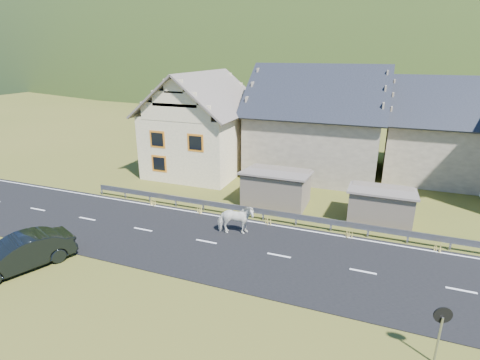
% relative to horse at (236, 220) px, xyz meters
% --- Properties ---
extents(ground, '(160.00, 160.00, 0.00)m').
position_rel_horse_xyz_m(ground, '(2.88, -1.42, -0.89)').
color(ground, '#424C16').
rests_on(ground, ground).
extents(road, '(60.00, 7.00, 0.04)m').
position_rel_horse_xyz_m(road, '(2.88, -1.42, -0.87)').
color(road, black).
rests_on(road, ground).
extents(lane_markings, '(60.00, 6.60, 0.01)m').
position_rel_horse_xyz_m(lane_markings, '(2.88, -1.42, -0.85)').
color(lane_markings, silver).
rests_on(lane_markings, road).
extents(guardrail, '(28.10, 0.09, 0.75)m').
position_rel_horse_xyz_m(guardrail, '(2.88, 2.26, -0.33)').
color(guardrail, '#93969B').
rests_on(guardrail, ground).
extents(shed_left, '(4.30, 3.30, 2.40)m').
position_rel_horse_xyz_m(shed_left, '(0.88, 5.08, 0.21)').
color(shed_left, '#706253').
rests_on(shed_left, ground).
extents(shed_right, '(3.80, 2.90, 2.20)m').
position_rel_horse_xyz_m(shed_right, '(7.38, 4.58, 0.11)').
color(shed_right, '#706253').
rests_on(shed_right, ground).
extents(house_cream, '(7.80, 9.80, 8.30)m').
position_rel_horse_xyz_m(house_cream, '(-7.12, 10.58, 3.46)').
color(house_cream, '#F8E4B4').
rests_on(house_cream, ground).
extents(house_stone_a, '(10.80, 9.80, 8.90)m').
position_rel_horse_xyz_m(house_stone_a, '(1.88, 13.58, 3.74)').
color(house_stone_a, tan).
rests_on(house_stone_a, ground).
extents(house_stone_b, '(9.80, 8.80, 8.10)m').
position_rel_horse_xyz_m(house_stone_b, '(11.88, 15.58, 3.34)').
color(house_stone_b, tan).
rests_on(house_stone_b, ground).
extents(mountain, '(440.00, 280.00, 260.00)m').
position_rel_horse_xyz_m(mountain, '(7.88, 178.58, -20.89)').
color(mountain, '#233413').
rests_on(mountain, ground).
extents(conifer_patch, '(76.00, 50.00, 28.00)m').
position_rel_horse_xyz_m(conifer_patch, '(-52.12, 108.58, 5.11)').
color(conifer_patch, black).
rests_on(conifer_patch, ground).
extents(horse, '(1.51, 2.21, 1.70)m').
position_rel_horse_xyz_m(horse, '(0.00, 0.00, 0.00)').
color(horse, silver).
rests_on(horse, road).
extents(car, '(3.38, 5.01, 1.56)m').
position_rel_horse_xyz_m(car, '(-8.08, -6.81, -0.11)').
color(car, black).
rests_on(car, ground).
extents(traffic_mirror, '(0.58, 0.22, 2.11)m').
position_rel_horse_xyz_m(traffic_mirror, '(9.40, -6.05, 0.65)').
color(traffic_mirror, '#93969B').
rests_on(traffic_mirror, ground).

